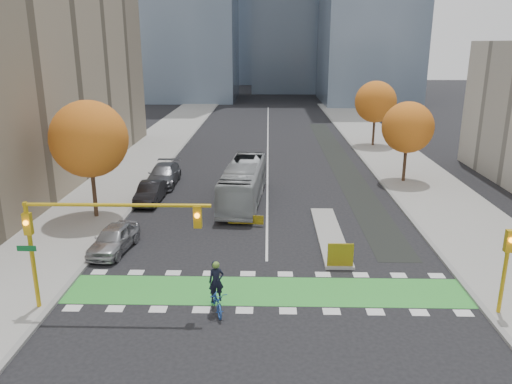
# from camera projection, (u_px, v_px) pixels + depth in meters

# --- Properties ---
(ground) EXTENTS (300.00, 300.00, 0.00)m
(ground) POSITION_uv_depth(u_px,v_px,m) (266.00, 306.00, 23.31)
(ground) COLOR black
(ground) RESTS_ON ground
(sidewalk_west) EXTENTS (7.00, 120.00, 0.15)m
(sidewalk_west) POSITION_uv_depth(u_px,v_px,m) (110.00, 186.00, 42.76)
(sidewalk_west) COLOR gray
(sidewalk_west) RESTS_ON ground
(sidewalk_east) EXTENTS (7.00, 120.00, 0.15)m
(sidewalk_east) POSITION_uv_depth(u_px,v_px,m) (427.00, 188.00, 42.12)
(sidewalk_east) COLOR gray
(sidewalk_east) RESTS_ON ground
(curb_west) EXTENTS (0.30, 120.00, 0.16)m
(curb_west) POSITION_uv_depth(u_px,v_px,m) (151.00, 186.00, 42.67)
(curb_west) COLOR gray
(curb_west) RESTS_ON ground
(curb_east) EXTENTS (0.30, 120.00, 0.16)m
(curb_east) POSITION_uv_depth(u_px,v_px,m) (385.00, 187.00, 42.20)
(curb_east) COLOR gray
(curb_east) RESTS_ON ground
(bike_crossing) EXTENTS (20.00, 3.00, 0.01)m
(bike_crossing) POSITION_uv_depth(u_px,v_px,m) (266.00, 291.00, 24.74)
(bike_crossing) COLOR green
(bike_crossing) RESTS_ON ground
(centre_line) EXTENTS (0.15, 70.00, 0.01)m
(centre_line) POSITION_uv_depth(u_px,v_px,m) (268.00, 142.00, 61.61)
(centre_line) COLOR silver
(centre_line) RESTS_ON ground
(bike_lane_paint) EXTENTS (2.50, 50.00, 0.01)m
(bike_lane_paint) POSITION_uv_depth(u_px,v_px,m) (340.00, 161.00, 51.86)
(bike_lane_paint) COLOR black
(bike_lane_paint) RESTS_ON ground
(median_island) EXTENTS (1.60, 10.00, 0.16)m
(median_island) POSITION_uv_depth(u_px,v_px,m) (330.00, 235.00, 31.81)
(median_island) COLOR gray
(median_island) RESTS_ON ground
(hazard_board) EXTENTS (1.40, 0.12, 1.30)m
(hazard_board) POSITION_uv_depth(u_px,v_px,m) (340.00, 255.00, 27.01)
(hazard_board) COLOR yellow
(hazard_board) RESTS_ON median_island
(tree_west) EXTENTS (5.20, 5.20, 8.22)m
(tree_west) POSITION_uv_depth(u_px,v_px,m) (89.00, 139.00, 33.47)
(tree_west) COLOR #332114
(tree_west) RESTS_ON ground
(tree_east_near) EXTENTS (4.40, 4.40, 7.08)m
(tree_east_near) POSITION_uv_depth(u_px,v_px,m) (408.00, 127.00, 42.70)
(tree_east_near) COLOR #332114
(tree_east_near) RESTS_ON ground
(tree_east_far) EXTENTS (4.80, 4.80, 7.65)m
(tree_east_far) POSITION_uv_depth(u_px,v_px,m) (376.00, 102.00, 57.90)
(tree_east_far) COLOR #332114
(tree_east_far) RESTS_ON ground
(traffic_signal_west) EXTENTS (8.53, 0.56, 5.20)m
(traffic_signal_west) POSITION_uv_depth(u_px,v_px,m) (86.00, 228.00, 21.85)
(traffic_signal_west) COLOR #BF9914
(traffic_signal_west) RESTS_ON ground
(traffic_signal_east) EXTENTS (0.35, 0.43, 4.10)m
(traffic_signal_east) POSITION_uv_depth(u_px,v_px,m) (506.00, 259.00, 21.79)
(traffic_signal_east) COLOR #BF9914
(traffic_signal_east) RESTS_ON ground
(cyclist) EXTENTS (1.34, 2.28, 2.48)m
(cyclist) POSITION_uv_depth(u_px,v_px,m) (217.00, 295.00, 22.64)
(cyclist) COLOR #1F4492
(cyclist) RESTS_ON ground
(bus) EXTENTS (3.39, 11.13, 3.05)m
(bus) POSITION_uv_depth(u_px,v_px,m) (243.00, 183.00, 38.15)
(bus) COLOR #9DA2A5
(bus) RESTS_ON ground
(parked_car_a) EXTENTS (2.39, 4.78, 1.56)m
(parked_car_a) POSITION_uv_depth(u_px,v_px,m) (114.00, 239.00, 29.29)
(parked_car_a) COLOR #9D9EA2
(parked_car_a) RESTS_ON ground
(parked_car_b) EXTENTS (1.71, 4.74, 1.56)m
(parked_car_b) POSITION_uv_depth(u_px,v_px,m) (150.00, 192.00, 38.34)
(parked_car_b) COLOR black
(parked_car_b) RESTS_ON ground
(parked_car_c) EXTENTS (2.47, 5.96, 1.72)m
(parked_car_c) POSITION_uv_depth(u_px,v_px,m) (164.00, 175.00, 43.10)
(parked_car_c) COLOR #54555A
(parked_car_c) RESTS_ON ground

